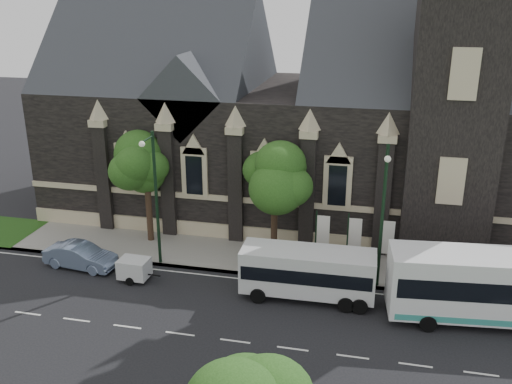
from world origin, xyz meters
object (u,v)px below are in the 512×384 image
(street_lamp_mid, at_px, (155,192))
(box_trailer, at_px, (134,268))
(tree_walk_right, at_px, (279,172))
(tree_walk_left, at_px, (150,165))
(banner_flag_right, at_px, (385,241))
(banner_flag_left, at_px, (320,235))
(sedan, at_px, (81,256))
(street_lamp_near, at_px, (383,210))
(shuttle_bus, at_px, (308,271))
(banner_flag_center, at_px, (352,238))

(street_lamp_mid, distance_m, box_trailer, 4.88)
(tree_walk_right, bearing_deg, tree_walk_left, -179.94)
(tree_walk_right, height_order, banner_flag_right, tree_walk_right)
(banner_flag_left, height_order, box_trailer, banner_flag_left)
(banner_flag_left, bearing_deg, banner_flag_right, 0.00)
(sedan, bearing_deg, tree_walk_right, -61.33)
(street_lamp_near, xyz_separation_m, shuttle_bus, (-3.98, -1.86, -3.39))
(street_lamp_mid, relative_size, banner_flag_center, 2.25)
(tree_walk_right, xyz_separation_m, sedan, (-12.08, -4.94, -5.02))
(tree_walk_left, distance_m, street_lamp_mid, 4.08)
(sedan, bearing_deg, banner_flag_right, -74.01)
(sedan, bearing_deg, banner_flag_left, -71.55)
(banner_flag_left, relative_size, sedan, 0.82)
(banner_flag_right, xyz_separation_m, shuttle_bus, (-4.27, -3.77, -0.66))
(banner_flag_left, bearing_deg, tree_walk_left, 171.98)
(street_lamp_near, height_order, shuttle_bus, street_lamp_near)
(banner_flag_right, bearing_deg, banner_flag_center, 180.00)
(banner_flag_right, height_order, sedan, banner_flag_right)
(banner_flag_left, height_order, banner_flag_center, same)
(banner_flag_left, relative_size, box_trailer, 1.50)
(tree_walk_right, height_order, street_lamp_mid, street_lamp_mid)
(shuttle_bus, xyz_separation_m, sedan, (-14.88, 0.54, -0.92))
(tree_walk_left, distance_m, box_trailer, 7.66)
(tree_walk_right, xyz_separation_m, banner_flag_center, (5.08, -1.71, -3.43))
(street_lamp_mid, height_order, banner_flag_left, street_lamp_mid)
(street_lamp_near, bearing_deg, box_trailer, -171.67)
(tree_walk_left, relative_size, banner_flag_right, 1.91)
(banner_flag_left, bearing_deg, banner_flag_center, 0.00)
(banner_flag_left, xyz_separation_m, banner_flag_center, (2.00, 0.00, 0.00))
(sedan, bearing_deg, tree_walk_left, -25.46)
(sedan, bearing_deg, street_lamp_near, -79.57)
(tree_walk_left, bearing_deg, street_lamp_near, -12.87)
(tree_walk_left, xyz_separation_m, box_trailer, (1.05, -5.77, -4.93))
(box_trailer, bearing_deg, banner_flag_right, 17.24)
(street_lamp_mid, bearing_deg, street_lamp_near, 0.00)
(tree_walk_right, distance_m, tree_walk_left, 9.01)
(tree_walk_left, height_order, box_trailer, tree_walk_left)
(tree_walk_left, distance_m, shuttle_bus, 13.63)
(tree_walk_right, distance_m, banner_flag_center, 6.36)
(tree_walk_left, height_order, street_lamp_near, street_lamp_near)
(banner_flag_center, height_order, shuttle_bus, banner_flag_center)
(street_lamp_near, height_order, box_trailer, street_lamp_near)
(banner_flag_right, bearing_deg, tree_walk_right, 166.40)
(street_lamp_near, relative_size, banner_flag_right, 2.25)
(banner_flag_center, xyz_separation_m, box_trailer, (-13.04, -4.07, -1.58))
(street_lamp_near, relative_size, banner_flag_left, 2.25)
(box_trailer, bearing_deg, tree_walk_left, 102.39)
(box_trailer, height_order, sedan, sedan)
(street_lamp_mid, distance_m, banner_flag_left, 10.81)
(tree_walk_right, height_order, banner_flag_left, tree_walk_right)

